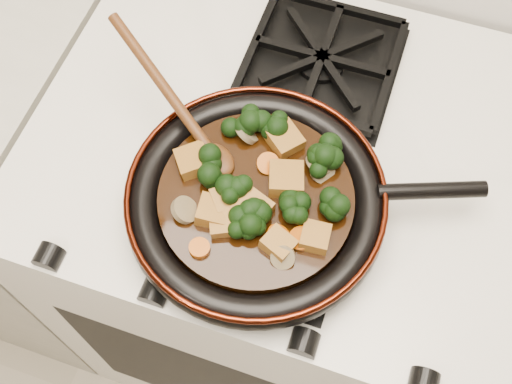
% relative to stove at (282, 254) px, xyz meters
% --- Properties ---
extents(stove, '(0.76, 0.60, 0.90)m').
position_rel_stove_xyz_m(stove, '(0.00, 0.00, 0.00)').
color(stove, silver).
rests_on(stove, ground).
extents(burner_grate_front, '(0.23, 0.23, 0.03)m').
position_rel_stove_xyz_m(burner_grate_front, '(0.00, -0.14, 0.46)').
color(burner_grate_front, black).
rests_on(burner_grate_front, stove).
extents(burner_grate_back, '(0.23, 0.23, 0.03)m').
position_rel_stove_xyz_m(burner_grate_back, '(0.00, 0.14, 0.46)').
color(burner_grate_back, black).
rests_on(burner_grate_back, stove).
extents(skillet, '(0.45, 0.34, 0.05)m').
position_rel_stove_xyz_m(skillet, '(-0.01, -0.13, 0.49)').
color(skillet, black).
rests_on(skillet, burner_grate_front).
extents(braising_sauce, '(0.25, 0.25, 0.02)m').
position_rel_stove_xyz_m(braising_sauce, '(-0.01, -0.13, 0.50)').
color(braising_sauce, black).
rests_on(braising_sauce, skillet).
extents(tofu_cube_0, '(0.06, 0.06, 0.03)m').
position_rel_stove_xyz_m(tofu_cube_0, '(0.02, -0.10, 0.52)').
color(tofu_cube_0, '#916021').
rests_on(tofu_cube_0, braising_sauce).
extents(tofu_cube_1, '(0.04, 0.04, 0.03)m').
position_rel_stove_xyz_m(tofu_cube_1, '(-0.06, -0.17, 0.52)').
color(tofu_cube_1, '#916021').
rests_on(tofu_cube_1, braising_sauce).
extents(tofu_cube_2, '(0.06, 0.06, 0.03)m').
position_rel_stove_xyz_m(tofu_cube_2, '(-0.11, -0.11, 0.52)').
color(tofu_cube_2, '#916021').
rests_on(tofu_cube_2, braising_sauce).
extents(tofu_cube_3, '(0.05, 0.05, 0.02)m').
position_rel_stove_xyz_m(tofu_cube_3, '(-0.04, -0.18, 0.52)').
color(tofu_cube_3, '#916021').
rests_on(tofu_cube_3, braising_sauce).
extents(tofu_cube_4, '(0.04, 0.04, 0.02)m').
position_rel_stove_xyz_m(tofu_cube_4, '(0.08, -0.17, 0.52)').
color(tofu_cube_4, '#916021').
rests_on(tofu_cube_4, braising_sauce).
extents(tofu_cube_5, '(0.05, 0.04, 0.03)m').
position_rel_stove_xyz_m(tofu_cube_5, '(0.04, -0.19, 0.52)').
color(tofu_cube_5, '#916021').
rests_on(tofu_cube_5, braising_sauce).
extents(tofu_cube_6, '(0.05, 0.05, 0.02)m').
position_rel_stove_xyz_m(tofu_cube_6, '(-0.01, -0.15, 0.52)').
color(tofu_cube_6, '#916021').
rests_on(tofu_cube_6, braising_sauce).
extents(tofu_cube_7, '(0.05, 0.05, 0.03)m').
position_rel_stove_xyz_m(tofu_cube_7, '(-0.04, -0.15, 0.52)').
color(tofu_cube_7, '#916021').
rests_on(tofu_cube_7, braising_sauce).
extents(tofu_cube_8, '(0.06, 0.06, 0.03)m').
position_rel_stove_xyz_m(tofu_cube_8, '(-0.00, -0.05, 0.52)').
color(tofu_cube_8, '#916021').
rests_on(tofu_cube_8, braising_sauce).
extents(broccoli_floret_0, '(0.07, 0.07, 0.06)m').
position_rel_stove_xyz_m(broccoli_floret_0, '(-0.08, -0.12, 0.52)').
color(broccoli_floret_0, black).
rests_on(broccoli_floret_0, braising_sauce).
extents(broccoli_floret_1, '(0.09, 0.09, 0.06)m').
position_rel_stove_xyz_m(broccoli_floret_1, '(0.04, -0.14, 0.52)').
color(broccoli_floret_1, black).
rests_on(broccoli_floret_1, braising_sauce).
extents(broccoli_floret_2, '(0.09, 0.09, 0.06)m').
position_rel_stove_xyz_m(broccoli_floret_2, '(0.08, -0.12, 0.52)').
color(broccoli_floret_2, black).
rests_on(broccoli_floret_2, braising_sauce).
extents(broccoli_floret_3, '(0.07, 0.07, 0.06)m').
position_rel_stove_xyz_m(broccoli_floret_3, '(0.05, -0.05, 0.52)').
color(broccoli_floret_3, black).
rests_on(broccoli_floret_3, braising_sauce).
extents(broccoli_floret_4, '(0.08, 0.08, 0.07)m').
position_rel_stove_xyz_m(broccoli_floret_4, '(-0.06, -0.04, 0.52)').
color(broccoli_floret_4, black).
rests_on(broccoli_floret_4, braising_sauce).
extents(broccoli_floret_5, '(0.09, 0.09, 0.07)m').
position_rel_stove_xyz_m(broccoli_floret_5, '(0.06, -0.07, 0.52)').
color(broccoli_floret_5, black).
rests_on(broccoli_floret_5, braising_sauce).
extents(broccoli_floret_6, '(0.09, 0.09, 0.07)m').
position_rel_stove_xyz_m(broccoli_floret_6, '(-0.03, -0.03, 0.52)').
color(broccoli_floret_6, black).
rests_on(broccoli_floret_6, braising_sauce).
extents(broccoli_floret_7, '(0.07, 0.08, 0.06)m').
position_rel_stove_xyz_m(broccoli_floret_7, '(-0.01, -0.18, 0.52)').
color(broccoli_floret_7, black).
rests_on(broccoli_floret_7, braising_sauce).
extents(broccoli_floret_8, '(0.09, 0.09, 0.07)m').
position_rel_stove_xyz_m(broccoli_floret_8, '(-0.00, -0.16, 0.52)').
color(broccoli_floret_8, black).
rests_on(broccoli_floret_8, braising_sauce).
extents(broccoli_floret_9, '(0.09, 0.09, 0.07)m').
position_rel_stove_xyz_m(broccoli_floret_9, '(-0.04, -0.14, 0.52)').
color(broccoli_floret_9, black).
rests_on(broccoli_floret_9, braising_sauce).
extents(carrot_coin_0, '(0.03, 0.03, 0.01)m').
position_rel_stove_xyz_m(carrot_coin_0, '(-0.05, -0.22, 0.51)').
color(carrot_coin_0, '#B84C05').
rests_on(carrot_coin_0, braising_sauce).
extents(carrot_coin_1, '(0.03, 0.03, 0.02)m').
position_rel_stove_xyz_m(carrot_coin_1, '(-0.01, -0.08, 0.51)').
color(carrot_coin_1, '#B84C05').
rests_on(carrot_coin_1, braising_sauce).
extents(carrot_coin_2, '(0.03, 0.03, 0.02)m').
position_rel_stove_xyz_m(carrot_coin_2, '(0.02, -0.11, 0.51)').
color(carrot_coin_2, '#B84C05').
rests_on(carrot_coin_2, braising_sauce).
extents(carrot_coin_3, '(0.03, 0.03, 0.02)m').
position_rel_stove_xyz_m(carrot_coin_3, '(0.03, -0.18, 0.51)').
color(carrot_coin_3, '#B84C05').
rests_on(carrot_coin_3, braising_sauce).
extents(carrot_coin_4, '(0.03, 0.03, 0.02)m').
position_rel_stove_xyz_m(carrot_coin_4, '(0.06, -0.17, 0.51)').
color(carrot_coin_4, '#B84C05').
rests_on(carrot_coin_4, braising_sauce).
extents(carrot_coin_5, '(0.03, 0.03, 0.02)m').
position_rel_stove_xyz_m(carrot_coin_5, '(-0.03, -0.17, 0.51)').
color(carrot_coin_5, '#B84C05').
rests_on(carrot_coin_5, braising_sauce).
extents(mushroom_slice_0, '(0.04, 0.04, 0.03)m').
position_rel_stove_xyz_m(mushroom_slice_0, '(0.06, -0.07, 0.52)').
color(mushroom_slice_0, brown).
rests_on(mushroom_slice_0, braising_sauce).
extents(mushroom_slice_1, '(0.03, 0.03, 0.02)m').
position_rel_stove_xyz_m(mushroom_slice_1, '(0.05, -0.20, 0.52)').
color(mushroom_slice_1, brown).
rests_on(mushroom_slice_1, braising_sauce).
extents(mushroom_slice_2, '(0.05, 0.05, 0.03)m').
position_rel_stove_xyz_m(mushroom_slice_2, '(-0.05, -0.05, 0.52)').
color(mushroom_slice_2, brown).
rests_on(mushroom_slice_2, braising_sauce).
extents(mushroom_slice_3, '(0.05, 0.05, 0.03)m').
position_rel_stove_xyz_m(mushroom_slice_3, '(-0.09, -0.18, 0.52)').
color(mushroom_slice_3, brown).
rests_on(mushroom_slice_3, braising_sauce).
extents(mushroom_slice_4, '(0.05, 0.05, 0.03)m').
position_rel_stove_xyz_m(mushroom_slice_4, '(0.05, -0.06, 0.52)').
color(mushroom_slice_4, brown).
rests_on(mushroom_slice_4, braising_sauce).
extents(wooden_spoon, '(0.14, 0.11, 0.24)m').
position_rel_stove_xyz_m(wooden_spoon, '(-0.13, -0.07, 0.53)').
color(wooden_spoon, '#4D2810').
rests_on(wooden_spoon, braising_sauce).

